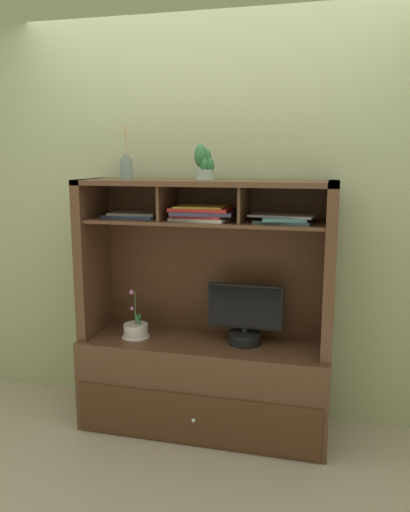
% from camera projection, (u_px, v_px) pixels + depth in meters
% --- Properties ---
extents(floor_plane, '(6.00, 6.00, 0.02)m').
position_uv_depth(floor_plane, '(205.00, 426.00, 3.20)').
color(floor_plane, tan).
rests_on(floor_plane, ground).
extents(back_wall, '(6.00, 0.02, 2.80)m').
position_uv_depth(back_wall, '(216.00, 197.00, 3.20)').
color(back_wall, tan).
rests_on(back_wall, ground).
extents(media_console, '(1.49, 0.53, 1.52)m').
position_uv_depth(media_console, '(205.00, 356.00, 3.12)').
color(media_console, '#523221').
rests_on(media_console, ground).
extents(tv_monitor, '(0.44, 0.19, 0.36)m').
position_uv_depth(tv_monitor, '(245.00, 319.00, 3.01)').
color(tv_monitor, black).
rests_on(tv_monitor, media_console).
extents(potted_orchid, '(0.17, 0.17, 0.30)m').
position_uv_depth(potted_orchid, '(136.00, 330.00, 3.14)').
color(potted_orchid, silver).
rests_on(potted_orchid, media_console).
extents(magazine_stack_left, '(0.37, 0.28, 0.08)m').
position_uv_depth(magazine_stack_left, '(202.00, 213.00, 2.93)').
color(magazine_stack_left, beige).
rests_on(magazine_stack_left, media_console).
extents(magazine_stack_centre, '(0.37, 0.31, 0.03)m').
position_uv_depth(magazine_stack_centre, '(136.00, 214.00, 3.12)').
color(magazine_stack_centre, '#354785').
rests_on(magazine_stack_centre, media_console).
extents(magazine_stack_right, '(0.38, 0.28, 0.05)m').
position_uv_depth(magazine_stack_right, '(284.00, 219.00, 2.81)').
color(magazine_stack_right, '#2F3A3E').
rests_on(magazine_stack_right, media_console).
extents(diffuser_bottle, '(0.07, 0.07, 0.32)m').
position_uv_depth(diffuser_bottle, '(126.00, 168.00, 3.03)').
color(diffuser_bottle, slate).
rests_on(diffuser_bottle, media_console).
extents(potted_succulent, '(0.12, 0.11, 0.20)m').
position_uv_depth(potted_succulent, '(204.00, 164.00, 2.90)').
color(potted_succulent, '#919F94').
rests_on(potted_succulent, media_console).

